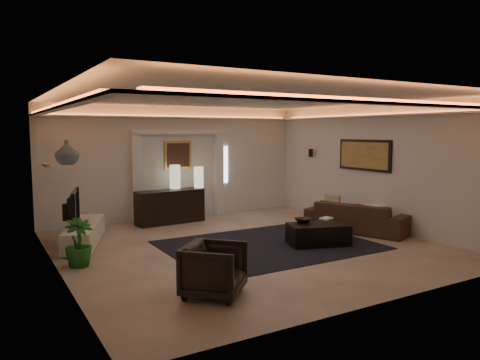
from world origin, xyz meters
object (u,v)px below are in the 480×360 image
sofa (357,217)px  coffee_table (318,235)px  console (170,207)px  armchair (214,270)px

sofa → coffee_table: (-1.58, -0.53, -0.13)m
console → coffee_table: bearing=-68.7°
console → armchair: 5.21m
armchair → console: bearing=30.2°
console → coffee_table: console is taller
console → armchair: size_ratio=2.10×
coffee_table → armchair: (-3.07, -1.46, 0.16)m
console → sofa: bearing=-47.2°
console → sofa: (3.31, -3.04, -0.07)m
sofa → coffee_table: size_ratio=1.94×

